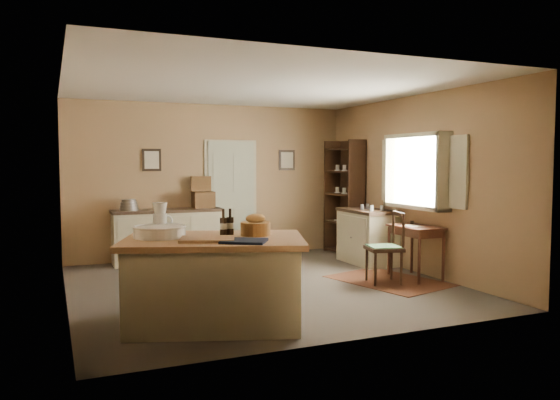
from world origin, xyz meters
The scene contains 16 objects.
ground centered at (0.00, 0.00, 0.00)m, with size 5.00×5.00×0.00m, color #51473E.
wall_back centered at (0.00, 2.50, 1.35)m, with size 5.00×0.10×2.70m, color olive.
wall_front centered at (0.00, -2.50, 1.35)m, with size 5.00×0.10×2.70m, color olive.
wall_left centered at (-2.50, 0.00, 1.35)m, with size 0.10×5.00×2.70m, color olive.
wall_right centered at (2.50, 0.00, 1.35)m, with size 0.10×5.00×2.70m, color olive.
ceiling centered at (0.00, 0.00, 2.70)m, with size 5.00×5.00×0.00m, color silver.
door centered at (0.35, 2.47, 1.05)m, with size 0.97×0.06×2.11m, color #A6AB8F.
framed_prints centered at (0.20, 2.48, 1.72)m, with size 2.82×0.02×0.38m.
window centered at (2.42, -0.20, 1.55)m, with size 0.25×1.99×1.12m.
work_island centered at (-1.11, -1.49, 0.48)m, with size 2.12×1.72×1.20m.
sideboard centered at (-0.85, 2.20, 0.48)m, with size 1.82×0.52×1.18m.
rug centered at (1.75, -0.45, 0.00)m, with size 1.10×1.60×0.01m, color #512715.
writing_desk centered at (2.20, -0.45, 0.66)m, with size 0.49×0.80×0.82m.
desk_chair centered at (1.60, -0.55, 0.49)m, with size 0.46×0.46×0.98m, color black, non-canonical shape.
right_cabinet centered at (2.20, 0.84, 0.46)m, with size 0.61×1.09×0.99m.
shelving_unit centered at (2.35, 1.82, 1.04)m, with size 0.35×0.94×2.08m.
Camera 1 is at (-2.64, -6.89, 1.69)m, focal length 35.00 mm.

